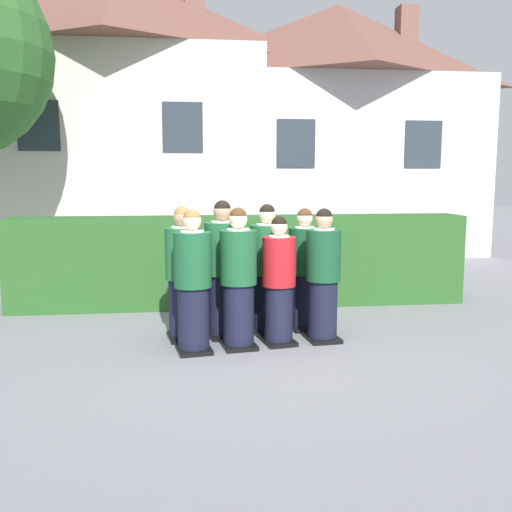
% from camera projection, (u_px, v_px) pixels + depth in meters
% --- Properties ---
extents(ground_plane, '(60.00, 60.00, 0.00)m').
position_uv_depth(ground_plane, '(259.00, 346.00, 6.90)').
color(ground_plane, slate).
extents(student_front_row_0, '(0.45, 0.55, 1.65)m').
position_uv_depth(student_front_row_0, '(193.00, 285.00, 6.58)').
color(student_front_row_0, black).
rests_on(student_front_row_0, ground).
extents(student_front_row_1, '(0.45, 0.52, 1.66)m').
position_uv_depth(student_front_row_1, '(238.00, 282.00, 6.74)').
color(student_front_row_1, black).
rests_on(student_front_row_1, ground).
extents(student_in_red_blazer, '(0.43, 0.52, 1.55)m').
position_uv_depth(student_in_red_blazer, '(279.00, 284.00, 6.90)').
color(student_in_red_blazer, black).
rests_on(student_in_red_blazer, ground).
extents(student_front_row_3, '(0.43, 0.54, 1.63)m').
position_uv_depth(student_front_row_3, '(323.00, 278.00, 7.03)').
color(student_front_row_3, black).
rests_on(student_front_row_3, ground).
extents(student_rear_row_0, '(0.45, 0.55, 1.66)m').
position_uv_depth(student_rear_row_0, '(183.00, 277.00, 7.09)').
color(student_rear_row_0, black).
rests_on(student_rear_row_0, ground).
extents(student_rear_row_1, '(0.49, 0.58, 1.72)m').
position_uv_depth(student_rear_row_1, '(223.00, 272.00, 7.21)').
color(student_rear_row_1, black).
rests_on(student_rear_row_1, ground).
extents(student_rear_row_2, '(0.46, 0.56, 1.67)m').
position_uv_depth(student_rear_row_2, '(267.00, 272.00, 7.38)').
color(student_rear_row_2, black).
rests_on(student_rear_row_2, ground).
extents(student_rear_row_3, '(0.43, 0.50, 1.60)m').
position_uv_depth(student_rear_row_3, '(304.00, 272.00, 7.57)').
color(student_rear_row_3, black).
rests_on(student_rear_row_3, ground).
extents(hedge, '(7.03, 0.70, 1.40)m').
position_uv_depth(hedge, '(241.00, 261.00, 9.00)').
color(hedge, '#285623').
rests_on(hedge, ground).
extents(school_building_main, '(7.26, 4.70, 6.52)m').
position_uv_depth(school_building_main, '(337.00, 127.00, 15.63)').
color(school_building_main, silver).
rests_on(school_building_main, ground).
extents(school_building_annex, '(7.36, 4.34, 7.10)m').
position_uv_depth(school_building_annex, '(121.00, 112.00, 14.66)').
color(school_building_annex, beige).
rests_on(school_building_annex, ground).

